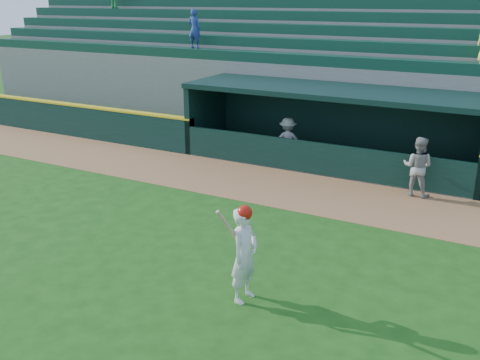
{
  "coord_description": "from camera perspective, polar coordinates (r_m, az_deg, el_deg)",
  "views": [
    {
      "loc": [
        5.3,
        -8.3,
        5.18
      ],
      "look_at": [
        0.0,
        1.6,
        1.3
      ],
      "focal_mm": 40.0,
      "sensor_mm": 36.0,
      "label": 1
    }
  ],
  "objects": [
    {
      "name": "dugout_player_front",
      "position": [
        15.17,
        18.42,
        1.36
      ],
      "size": [
        0.83,
        0.67,
        1.64
      ],
      "primitive_type": "imported",
      "rotation": [
        0.0,
        0.0,
        3.09
      ],
      "color": "gray",
      "rests_on": "ground"
    },
    {
      "name": "ground",
      "position": [
        11.13,
        -3.94,
        -8.73
      ],
      "size": [
        120.0,
        120.0,
        0.0
      ],
      "primitive_type": "plane",
      "color": "#194812",
      "rests_on": "ground"
    },
    {
      "name": "batter_at_plate",
      "position": [
        9.44,
        0.47,
        -7.83
      ],
      "size": [
        0.56,
        0.79,
        1.83
      ],
      "color": "silver",
      "rests_on": "ground"
    },
    {
      "name": "field_wall_left",
      "position": [
        23.44,
        -21.31,
        6.49
      ],
      "size": [
        15.5,
        0.3,
        1.2
      ],
      "primitive_type": "cube",
      "color": "black",
      "rests_on": "ground"
    },
    {
      "name": "warning_track",
      "position": [
        15.14,
        5.91,
        -1.04
      ],
      "size": [
        40.0,
        3.0,
        0.01
      ],
      "primitive_type": "cube",
      "color": "#8F6039",
      "rests_on": "ground"
    },
    {
      "name": "stands",
      "position": [
        21.71,
        14.11,
        11.15
      ],
      "size": [
        34.5,
        6.25,
        7.5
      ],
      "color": "slate",
      "rests_on": "ground"
    },
    {
      "name": "dugout_player_inside",
      "position": [
        17.34,
        5.09,
        4.19
      ],
      "size": [
        1.11,
        0.9,
        1.5
      ],
      "primitive_type": "imported",
      "rotation": [
        0.0,
        0.0,
        3.55
      ],
      "color": "#A0A09B",
      "rests_on": "ground"
    },
    {
      "name": "dugout",
      "position": [
        17.56,
        9.97,
        6.21
      ],
      "size": [
        9.4,
        2.8,
        2.46
      ],
      "color": "slate",
      "rests_on": "ground"
    },
    {
      "name": "wall_stripe_left",
      "position": [
        23.33,
        -21.5,
        8.0
      ],
      "size": [
        15.5,
        0.32,
        0.06
      ],
      "primitive_type": "cube",
      "color": "yellow",
      "rests_on": "field_wall_left"
    }
  ]
}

